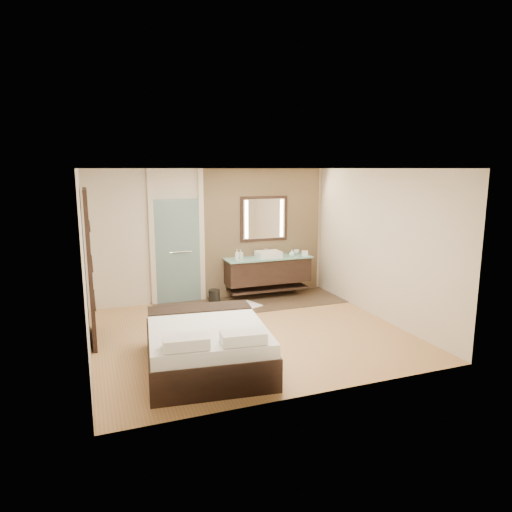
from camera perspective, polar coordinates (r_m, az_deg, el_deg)
name	(u,v)px	position (r m, az deg, el deg)	size (l,w,h in m)	color
floor	(250,333)	(7.71, -0.80, -9.59)	(5.00, 5.00, 0.00)	#A67D46
tile_strip	(251,303)	(9.33, -0.64, -5.88)	(3.80, 1.30, 0.01)	#38271E
stone_wall	(263,232)	(9.77, 0.89, 2.96)	(2.60, 0.08, 2.70)	tan
vanity	(268,270)	(9.65, 1.51, -1.80)	(1.85, 0.55, 0.88)	black
mirror_unit	(264,219)	(9.69, 1.01, 4.68)	(1.06, 0.04, 0.96)	black
frosted_door	(178,247)	(9.29, -9.78, 1.10)	(1.10, 0.12, 2.70)	#A0CBC9
shoji_partition	(90,266)	(7.55, -20.05, -1.15)	(0.06, 1.20, 2.40)	black
bed	(207,345)	(6.41, -6.19, -11.00)	(1.79, 2.14, 0.76)	black
bath_mat	(241,306)	(9.07, -1.88, -6.31)	(0.72, 0.50, 0.02)	white
waste_bin	(214,297)	(9.32, -5.23, -5.07)	(0.23, 0.23, 0.28)	black
tissue_box	(305,253)	(9.79, 6.12, 0.34)	(0.12, 0.12, 0.10)	white
soap_bottle_a	(237,255)	(9.20, -2.40, 0.12)	(0.09, 0.09, 0.23)	silver
soap_bottle_b	(241,254)	(9.46, -1.94, 0.28)	(0.08, 0.08, 0.18)	#B2B2B2
soap_bottle_c	(292,253)	(9.67, 4.50, 0.36)	(0.11, 0.11, 0.14)	#BFF0E5
cup	(297,252)	(9.97, 5.09, 0.53)	(0.12, 0.12, 0.10)	silver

